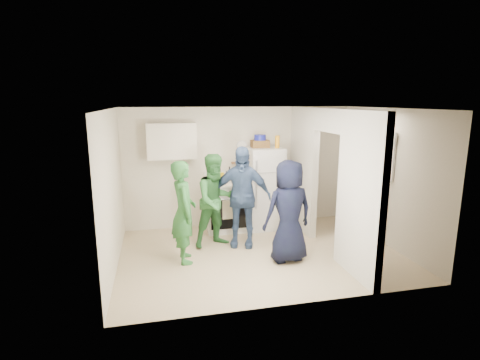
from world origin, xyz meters
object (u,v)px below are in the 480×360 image
stove (226,206)px  person_nook (357,190)px  person_green_left (184,212)px  blue_bowl (260,137)px  person_green_center (216,201)px  yellow_cup_stack_top (277,142)px  wicker_basket (260,144)px  person_denim (241,197)px  person_navy (289,211)px  fridge (265,188)px

stove → person_nook: bearing=-19.1°
stove → person_green_left: 1.70m
blue_bowl → person_green_center: (-1.05, -0.83, -1.04)m
blue_bowl → yellow_cup_stack_top: 0.36m
yellow_cup_stack_top → person_green_center: size_ratio=0.15×
person_green_center → yellow_cup_stack_top: bearing=8.8°
wicker_basket → person_denim: bearing=-123.2°
person_navy → person_nook: person_nook is taller
person_green_center → person_navy: 1.40m
stove → person_nook: (2.45, -0.85, 0.41)m
wicker_basket → blue_bowl: size_ratio=1.46×
yellow_cup_stack_top → person_navy: bearing=-101.1°
fridge → wicker_basket: wicker_basket is taller
person_green_center → fridge: bearing=16.5°
stove → person_navy: person_navy is taller
blue_bowl → person_nook: (1.74, -0.87, -0.98)m
person_green_center → blue_bowl: bearing=20.7°
blue_bowl → person_green_center: blue_bowl is taller
stove → blue_bowl: bearing=1.6°
person_green_left → blue_bowl: bearing=-53.9°
yellow_cup_stack_top → person_green_center: (-1.37, -0.68, -0.96)m
person_green_left → person_denim: (1.07, 0.47, 0.07)m
person_green_left → person_navy: bearing=-105.7°
person_green_left → person_denim: size_ratio=0.92×
stove → person_green_center: bearing=-112.3°
blue_bowl → yellow_cup_stack_top: size_ratio=0.96×
wicker_basket → yellow_cup_stack_top: bearing=-25.1°
person_green_left → person_denim: 1.17m
stove → fridge: (0.82, -0.03, 0.34)m
fridge → person_green_center: person_green_center is taller
stove → yellow_cup_stack_top: yellow_cup_stack_top is taller
person_denim → person_navy: 1.03m
fridge → wicker_basket: (-0.10, 0.05, 0.92)m
yellow_cup_stack_top → person_green_left: size_ratio=0.15×
person_navy → wicker_basket: bearing=-97.8°
stove → yellow_cup_stack_top: bearing=-7.2°
stove → wicker_basket: wicker_basket is taller
person_green_left → person_navy: size_ratio=0.99×
person_navy → person_green_left: bearing=-20.2°
stove → person_nook: person_nook is taller
wicker_basket → person_nook: 2.12m
person_green_left → person_nook: person_nook is taller
person_nook → person_green_center: bearing=-87.1°
yellow_cup_stack_top → person_denim: size_ratio=0.14×
yellow_cup_stack_top → person_navy: yellow_cup_stack_top is taller
person_denim → fridge: bearing=70.1°
stove → person_navy: (0.72, -1.72, 0.35)m
stove → person_denim: person_denim is taller
blue_bowl → person_navy: size_ratio=0.14×
person_green_left → wicker_basket: bearing=-53.9°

